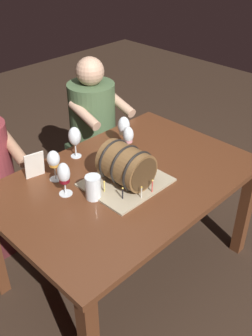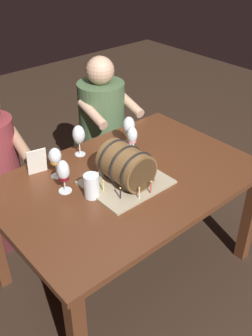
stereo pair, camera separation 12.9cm
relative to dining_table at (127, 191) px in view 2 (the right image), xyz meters
name	(u,v)px [view 2 (the right image)]	position (x,y,z in m)	size (l,w,h in m)	color
ground_plane	(127,268)	(0.00, 0.00, -0.64)	(8.00, 8.00, 0.00)	#332319
dining_table	(127,191)	(0.00, 0.00, 0.00)	(1.46, 0.98, 0.74)	#562D19
barrel_cake	(126,167)	(-0.04, -0.04, 0.20)	(0.43, 0.37, 0.23)	tan
wine_glass_rose	(132,136)	(0.18, 0.17, 0.23)	(0.06, 0.06, 0.19)	white
wine_glass_red	(63,172)	(-0.34, 0.12, 0.22)	(0.07, 0.07, 0.19)	white
wine_glass_amber	(55,157)	(-0.29, 0.27, 0.22)	(0.07, 0.07, 0.18)	white
wine_glass_white	(129,127)	(0.24, 0.26, 0.23)	(0.08, 0.08, 0.20)	white
wine_glass_empty	(79,135)	(-0.06, 0.38, 0.23)	(0.08, 0.08, 0.20)	white
beer_pint	(92,187)	(-0.25, -0.01, 0.16)	(0.08, 0.08, 0.13)	white
menu_card	(37,161)	(-0.36, 0.36, 0.18)	(0.11, 0.01, 0.16)	silver
person_seated_right	(103,133)	(0.44, 0.80, -0.10)	(0.41, 0.50, 1.15)	#2A3A24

